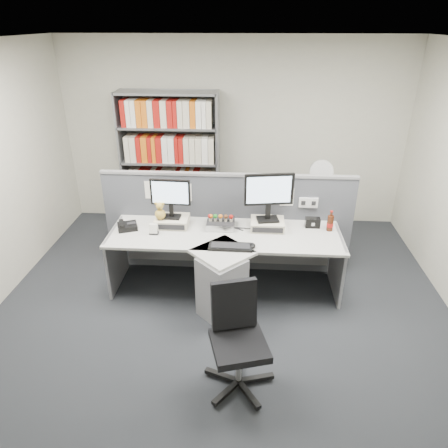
# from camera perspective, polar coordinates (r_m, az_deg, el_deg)

# --- Properties ---
(ground) EXTENTS (5.50, 5.50, 0.00)m
(ground) POSITION_cam_1_polar(r_m,az_deg,el_deg) (4.34, -0.59, -14.86)
(ground) COLOR #292C30
(ground) RESTS_ON ground
(room_shell) EXTENTS (5.04, 5.54, 2.72)m
(room_shell) POSITION_cam_1_polar(r_m,az_deg,el_deg) (3.43, -0.73, 8.21)
(room_shell) COLOR beige
(room_shell) RESTS_ON ground
(partition) EXTENTS (3.00, 0.08, 1.27)m
(partition) POSITION_cam_1_polar(r_m,az_deg,el_deg) (5.02, 0.51, 0.27)
(partition) COLOR #4E5158
(partition) RESTS_ON ground
(desk) EXTENTS (2.60, 1.20, 0.72)m
(desk) POSITION_cam_1_polar(r_m,az_deg,el_deg) (4.54, -0.05, -5.55)
(desk) COLOR #BBBAB4
(desk) RESTS_ON ground
(monitor_riser_left) EXTENTS (0.38, 0.31, 0.10)m
(monitor_riser_left) POSITION_cam_1_polar(r_m,az_deg,el_deg) (4.80, -7.21, 0.36)
(monitor_riser_left) COLOR beige
(monitor_riser_left) RESTS_ON desk
(monitor_riser_right) EXTENTS (0.38, 0.31, 0.10)m
(monitor_riser_right) POSITION_cam_1_polar(r_m,az_deg,el_deg) (4.72, 6.02, -0.03)
(monitor_riser_right) COLOR beige
(monitor_riser_right) RESTS_ON desk
(monitor_left) EXTENTS (0.45, 0.15, 0.46)m
(monitor_left) POSITION_cam_1_polar(r_m,az_deg,el_deg) (4.67, -7.43, 3.97)
(monitor_left) COLOR black
(monitor_left) RESTS_ON monitor_riser_left
(monitor_right) EXTENTS (0.54, 0.21, 0.56)m
(monitor_right) POSITION_cam_1_polar(r_m,az_deg,el_deg) (4.57, 6.24, 4.27)
(monitor_right) COLOR black
(monitor_right) RESTS_ON monitor_riser_right
(desktop_pc) EXTENTS (0.31, 0.28, 0.08)m
(desktop_pc) POSITION_cam_1_polar(r_m,az_deg,el_deg) (4.72, -0.46, 0.03)
(desktop_pc) COLOR black
(desktop_pc) RESTS_ON desk
(figurines) EXTENTS (0.29, 0.05, 0.09)m
(figurines) POSITION_cam_1_polar(r_m,az_deg,el_deg) (4.67, -0.71, 0.97)
(figurines) COLOR beige
(figurines) RESTS_ON desktop_pc
(keyboard) EXTENTS (0.46, 0.18, 0.03)m
(keyboard) POSITION_cam_1_polar(r_m,az_deg,el_deg) (4.31, 0.91, -3.15)
(keyboard) COLOR black
(keyboard) RESTS_ON desk
(mouse) EXTENTS (0.07, 0.11, 0.04)m
(mouse) POSITION_cam_1_polar(r_m,az_deg,el_deg) (4.33, 3.94, -3.01)
(mouse) COLOR black
(mouse) RESTS_ON desk
(desk_phone) EXTENTS (0.27, 0.26, 0.09)m
(desk_phone) POSITION_cam_1_polar(r_m,az_deg,el_deg) (4.82, -13.30, -0.29)
(desk_phone) COLOR black
(desk_phone) RESTS_ON desk
(desk_calendar) EXTENTS (0.10, 0.08, 0.12)m
(desk_calendar) POSITION_cam_1_polar(r_m,az_deg,el_deg) (4.64, -9.71, -0.78)
(desk_calendar) COLOR black
(desk_calendar) RESTS_ON desk
(plush_toy) EXTENTS (0.12, 0.12, 0.21)m
(plush_toy) POSITION_cam_1_polar(r_m,az_deg,el_deg) (4.72, -8.85, 1.65)
(plush_toy) COLOR #B6983C
(plush_toy) RESTS_ON monitor_riser_left
(speaker) EXTENTS (0.17, 0.09, 0.11)m
(speaker) POSITION_cam_1_polar(r_m,az_deg,el_deg) (4.83, 12.17, 0.20)
(speaker) COLOR black
(speaker) RESTS_ON desk
(cola_bottle) EXTENTS (0.07, 0.07, 0.24)m
(cola_bottle) POSITION_cam_1_polar(r_m,az_deg,el_deg) (4.78, 14.49, 0.12)
(cola_bottle) COLOR #3F190A
(cola_bottle) RESTS_ON desk
(shelving_unit) EXTENTS (1.41, 0.40, 2.00)m
(shelving_unit) POSITION_cam_1_polar(r_m,az_deg,el_deg) (6.11, -7.39, 8.25)
(shelving_unit) COLOR gray
(shelving_unit) RESTS_ON ground
(filing_cabinet) EXTENTS (0.45, 0.61, 0.70)m
(filing_cabinet) POSITION_cam_1_polar(r_m,az_deg,el_deg) (5.89, 12.63, 0.52)
(filing_cabinet) COLOR gray
(filing_cabinet) RESTS_ON ground
(desk_fan) EXTENTS (0.31, 0.18, 0.52)m
(desk_fan) POSITION_cam_1_polar(r_m,az_deg,el_deg) (5.63, 13.30, 6.72)
(desk_fan) COLOR white
(desk_fan) RESTS_ON filing_cabinet
(office_chair) EXTENTS (0.62, 0.60, 0.93)m
(office_chair) POSITION_cam_1_polar(r_m,az_deg,el_deg) (3.57, 1.84, -15.14)
(office_chair) COLOR silver
(office_chair) RESTS_ON ground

